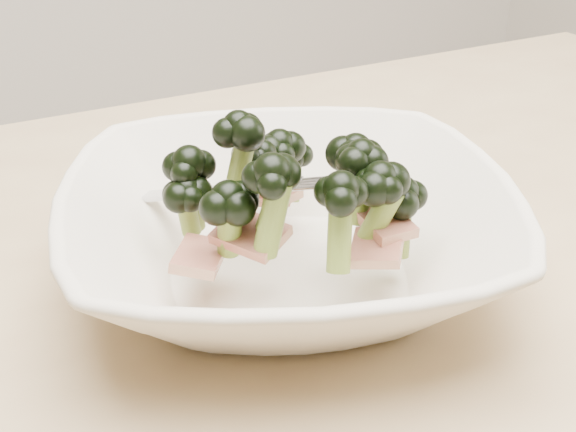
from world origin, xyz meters
The scene contains 2 objects.
dining_table centered at (0.00, 0.00, 0.65)m, with size 1.20×0.80×0.75m.
broccoli_dish centered at (-0.07, 0.00, 0.79)m, with size 0.39×0.39×0.12m.
Camera 1 is at (-0.29, -0.42, 1.05)m, focal length 50.00 mm.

